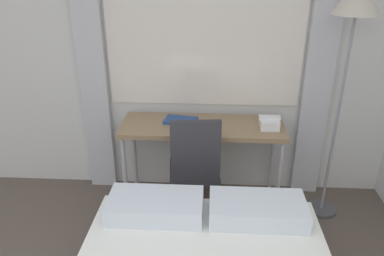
# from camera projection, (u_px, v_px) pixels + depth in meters

# --- Properties ---
(wall_back_with_window) EXTENTS (4.69, 0.13, 2.70)m
(wall_back_with_window) POSITION_uv_depth(u_px,v_px,m) (187.00, 47.00, 3.17)
(wall_back_with_window) COLOR silver
(wall_back_with_window) RESTS_ON ground_plane
(desk) EXTENTS (1.36, 0.48, 0.78)m
(desk) POSITION_uv_depth(u_px,v_px,m) (202.00, 132.00, 3.14)
(desk) COLOR #937551
(desk) RESTS_ON ground_plane
(desk_chair) EXTENTS (0.44, 0.44, 0.97)m
(desk_chair) POSITION_uv_depth(u_px,v_px,m) (195.00, 166.00, 2.99)
(desk_chair) COLOR #333338
(desk_chair) RESTS_ON ground_plane
(standing_lamp) EXTENTS (0.35, 0.35, 1.92)m
(standing_lamp) POSITION_uv_depth(u_px,v_px,m) (355.00, 17.00, 2.62)
(standing_lamp) COLOR #4C4C51
(standing_lamp) RESTS_ON ground_plane
(telephone) EXTENTS (0.17, 0.18, 0.10)m
(telephone) POSITION_uv_depth(u_px,v_px,m) (269.00, 122.00, 3.05)
(telephone) COLOR white
(telephone) RESTS_ON desk
(book) EXTENTS (0.29, 0.22, 0.02)m
(book) POSITION_uv_depth(u_px,v_px,m) (181.00, 120.00, 3.16)
(book) COLOR navy
(book) RESTS_ON desk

